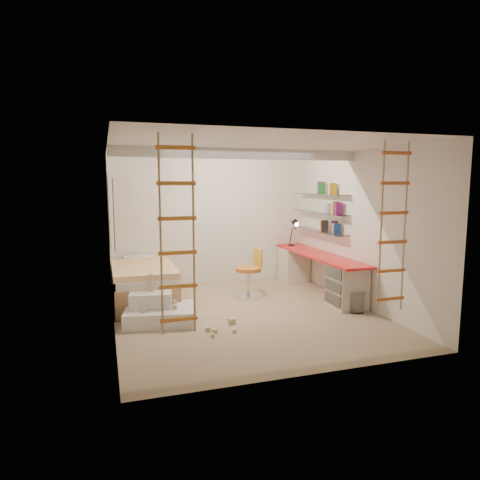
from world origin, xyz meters
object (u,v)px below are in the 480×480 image
object	(u,v)px
desk	(318,272)
bed	(143,283)
swivel_chair	(250,279)
play_platform	(157,310)

from	to	relation	value
desk	bed	size ratio (longest dim) A/B	1.40
swivel_chair	bed	bearing A→B (deg)	171.95
desk	play_platform	bearing A→B (deg)	-165.69
play_platform	swivel_chair	bearing A→B (deg)	26.62
bed	play_platform	size ratio (longest dim) A/B	1.77
desk	play_platform	world-z (taller)	desk
swivel_chair	play_platform	bearing A→B (deg)	-153.38
bed	desk	bearing A→B (deg)	-6.49
desk	play_platform	size ratio (longest dim) A/B	2.48
desk	swivel_chair	bearing A→B (deg)	175.72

